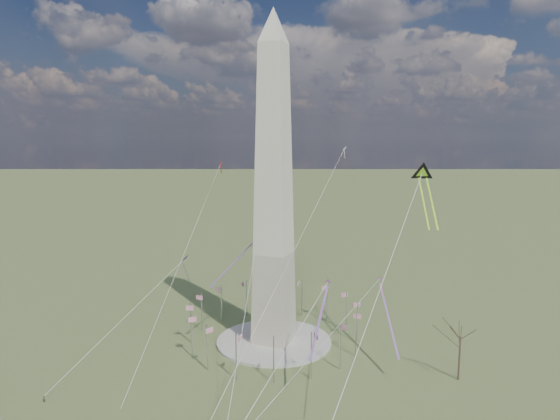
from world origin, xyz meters
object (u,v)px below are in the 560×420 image
at_px(tree_near, 461,334).
at_px(person_west, 44,399).
at_px(washington_monument, 274,191).
at_px(kite_delta_black, 423,176).

height_order(tree_near, person_west, tree_near).
bearing_deg(washington_monument, person_west, -125.42).
height_order(person_west, kite_delta_black, kite_delta_black).
bearing_deg(person_west, washington_monument, -124.94).
height_order(washington_monument, person_west, washington_monument).
xyz_separation_m(tree_near, person_west, (-93.07, -49.71, -12.06)).
distance_m(tree_near, person_west, 106.20).
xyz_separation_m(washington_monument, kite_delta_black, (42.20, 9.09, 4.89)).
bearing_deg(person_west, kite_delta_black, -141.51).
distance_m(washington_monument, kite_delta_black, 43.45).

